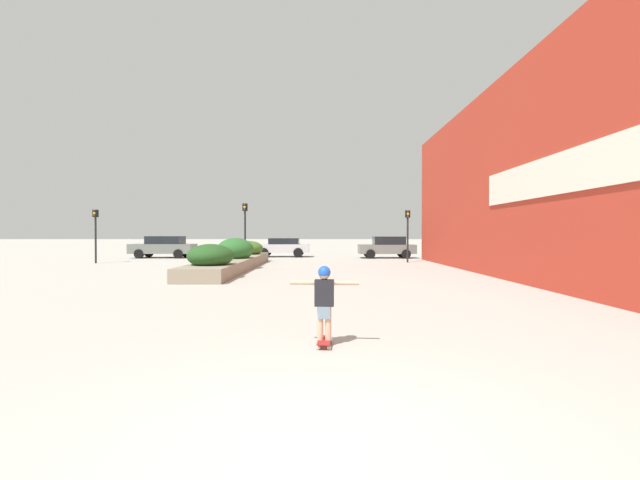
{
  "coord_description": "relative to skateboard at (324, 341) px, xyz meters",
  "views": [
    {
      "loc": [
        0.03,
        -3.45,
        1.72
      ],
      "look_at": [
        0.04,
        10.83,
        1.53
      ],
      "focal_mm": 24.0,
      "sensor_mm": 36.0,
      "label": 1
    }
  ],
  "objects": [
    {
      "name": "ground_plane",
      "position": [
        -0.09,
        -3.11,
        -0.07
      ],
      "size": [
        300.0,
        300.0,
        0.0
      ],
      "primitive_type": "plane",
      "color": "#ADA89E"
    },
    {
      "name": "building_wall_right",
      "position": [
        7.18,
        6.47,
        3.82
      ],
      "size": [
        0.67,
        32.13,
        7.79
      ],
      "color": "#B23323",
      "rests_on": "ground_plane"
    },
    {
      "name": "planter_box",
      "position": [
        -4.35,
        14.62,
        0.48
      ],
      "size": [
        1.9,
        13.39,
        1.54
      ],
      "color": "gray",
      "rests_on": "ground_plane"
    },
    {
      "name": "skateboard",
      "position": [
        0.0,
        0.0,
        0.0
      ],
      "size": [
        0.26,
        0.62,
        0.09
      ],
      "rotation": [
        0.0,
        0.0,
        -0.07
      ],
      "color": "maroon",
      "rests_on": "ground_plane"
    },
    {
      "name": "skateboarder",
      "position": [
        -0.0,
        0.0,
        0.72
      ],
      "size": [
        1.07,
        0.2,
        1.14
      ],
      "rotation": [
        0.0,
        0.0,
        -0.07
      ],
      "color": "tan",
      "rests_on": "skateboard"
    },
    {
      "name": "car_leftmost",
      "position": [
        -11.51,
        24.68,
        0.76
      ],
      "size": [
        4.52,
        1.97,
        1.59
      ],
      "rotation": [
        0.0,
        0.0,
        1.57
      ],
      "color": "slate",
      "rests_on": "ground_plane"
    },
    {
      "name": "car_center_left",
      "position": [
        4.81,
        24.42,
        0.74
      ],
      "size": [
        4.04,
        1.87,
        1.56
      ],
      "rotation": [
        0.0,
        0.0,
        1.57
      ],
      "color": "slate",
      "rests_on": "ground_plane"
    },
    {
      "name": "car_center_right",
      "position": [
        -2.93,
        26.07,
        0.71
      ],
      "size": [
        4.12,
        2.05,
        1.43
      ],
      "rotation": [
        0.0,
        0.0,
        1.57
      ],
      "color": "#BCBCC1",
      "rests_on": "ground_plane"
    },
    {
      "name": "car_rightmost",
      "position": [
        14.08,
        26.42,
        0.78
      ],
      "size": [
        4.69,
        1.87,
        1.64
      ],
      "rotation": [
        0.0,
        0.0,
        1.57
      ],
      "color": "maroon",
      "rests_on": "ground_plane"
    },
    {
      "name": "traffic_light_left",
      "position": [
        -4.54,
        18.89,
        2.35
      ],
      "size": [
        0.28,
        0.3,
        3.56
      ],
      "color": "black",
      "rests_on": "ground_plane"
    },
    {
      "name": "traffic_light_right",
      "position": [
        5.3,
        19.54,
        2.13
      ],
      "size": [
        0.28,
        0.3,
        3.19
      ],
      "color": "black",
      "rests_on": "ground_plane"
    },
    {
      "name": "traffic_light_far_left",
      "position": [
        -13.42,
        18.82,
        2.13
      ],
      "size": [
        0.28,
        0.3,
        3.19
      ],
      "color": "black",
      "rests_on": "ground_plane"
    }
  ]
}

